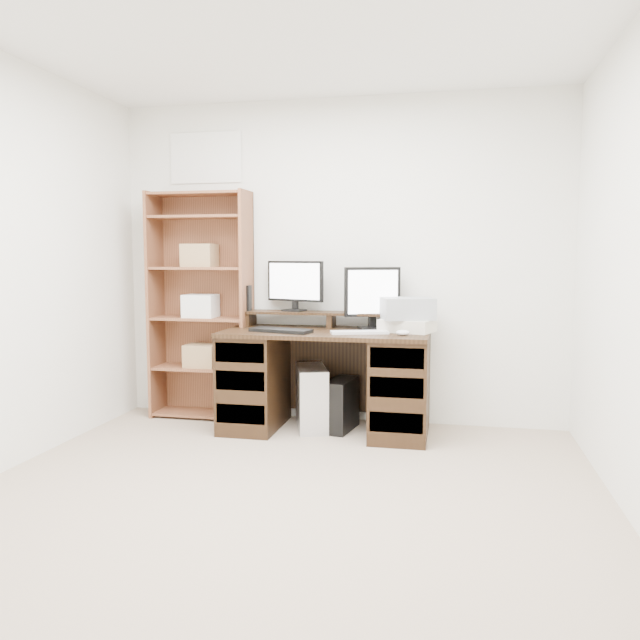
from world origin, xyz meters
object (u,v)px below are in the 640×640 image
(desk, at_px, (326,379))
(monitor_wide, at_px, (295,283))
(monitor_small, at_px, (372,296))
(tower_silver, at_px, (312,398))
(printer, at_px, (407,325))
(bookshelf, at_px, (202,303))
(tower_black, at_px, (341,405))

(desk, distance_m, monitor_wide, 0.79)
(monitor_wide, height_order, monitor_small, monitor_wide)
(monitor_small, xyz_separation_m, tower_silver, (-0.44, -0.12, -0.77))
(monitor_small, relative_size, printer, 1.28)
(printer, bearing_deg, tower_silver, -161.68)
(bookshelf, bearing_deg, monitor_small, -2.18)
(monitor_wide, bearing_deg, desk, -18.86)
(monitor_small, distance_m, printer, 0.35)
(monitor_small, distance_m, tower_black, 0.85)
(printer, distance_m, bookshelf, 1.66)
(tower_silver, xyz_separation_m, tower_black, (0.23, 0.00, -0.04))
(monitor_wide, relative_size, bookshelf, 0.26)
(desk, height_order, tower_silver, desk)
(tower_silver, bearing_deg, monitor_small, -2.61)
(desk, xyz_separation_m, tower_silver, (-0.12, 0.04, -0.15))
(printer, relative_size, tower_black, 0.89)
(monitor_small, relative_size, tower_black, 1.14)
(desk, relative_size, bookshelf, 0.83)
(desk, height_order, printer, printer)
(tower_silver, height_order, bookshelf, bookshelf)
(monitor_small, distance_m, tower_silver, 0.89)
(printer, bearing_deg, monitor_small, 176.28)
(tower_silver, bearing_deg, tower_black, -17.80)
(tower_black, bearing_deg, tower_silver, -170.17)
(desk, xyz_separation_m, tower_black, (0.11, 0.04, -0.20))
(tower_black, height_order, bookshelf, bookshelf)
(tower_black, bearing_deg, printer, 12.11)
(monitor_wide, xyz_separation_m, printer, (0.88, -0.16, -0.29))
(desk, distance_m, tower_silver, 0.20)
(monitor_wide, distance_m, bookshelf, 0.79)
(desk, xyz_separation_m, monitor_wide, (-0.29, 0.22, 0.70))
(monitor_wide, distance_m, printer, 0.94)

